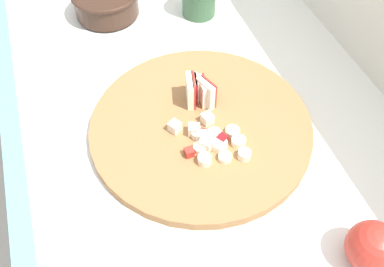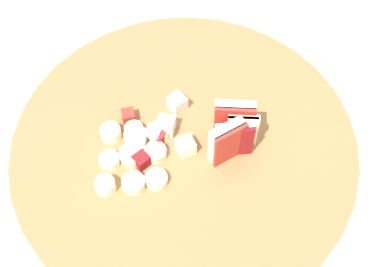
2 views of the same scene
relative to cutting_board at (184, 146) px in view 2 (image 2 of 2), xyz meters
The scene contains 5 objects.
tiled_countertop 0.47m from the cutting_board, 148.56° to the left, with size 1.58×0.76×0.93m.
cutting_board is the anchor object (origin of this frame).
apple_wedge_fan 0.07m from the cutting_board, 165.16° to the left, with size 0.06×0.06×0.06m.
apple_dice_pile 0.04m from the cutting_board, 21.60° to the right, with size 0.09×0.10×0.02m.
banana_slice_rows 0.07m from the cutting_board, 12.46° to the left, with size 0.10×0.10×0.02m.
Camera 2 is at (0.07, 0.30, 1.46)m, focal length 46.11 mm.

